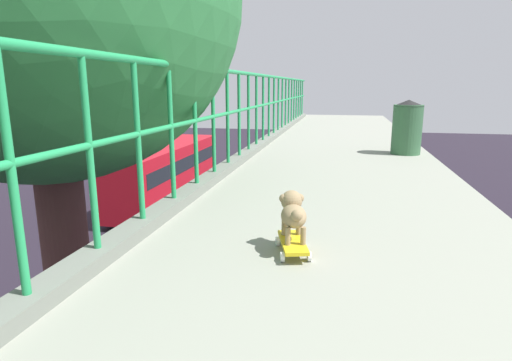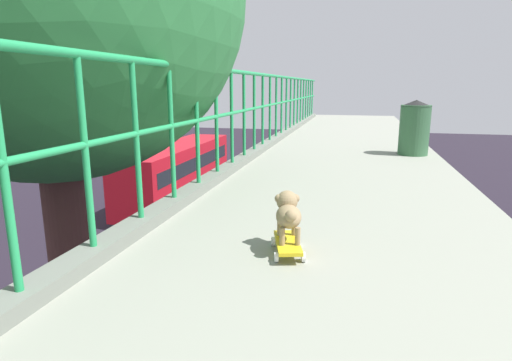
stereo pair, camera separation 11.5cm
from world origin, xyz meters
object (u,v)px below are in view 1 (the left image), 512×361
small_dog (293,211)px  litter_bin (407,127)px  city_bus (167,170)px  car_white_fifth (128,293)px  toy_skateboard (293,243)px

small_dog → litter_bin: 4.73m
city_bus → small_dog: bearing=-63.7°
city_bus → litter_bin: bearing=-52.7°
car_white_fifth → litter_bin: size_ratio=4.52×
small_dog → litter_bin: size_ratio=0.42×
city_bus → car_white_fifth: bearing=-72.0°
toy_skateboard → small_dog: bearing=98.9°
toy_skateboard → litter_bin: litter_bin is taller
litter_bin → city_bus: bearing=127.3°
litter_bin → toy_skateboard: bearing=-106.0°
car_white_fifth → toy_skateboard: 9.78m
toy_skateboard → litter_bin: (1.31, 4.59, 0.38)m
toy_skateboard → litter_bin: size_ratio=0.51×
car_white_fifth → small_dog: small_dog is taller
toy_skateboard → small_dog: (-0.01, 0.05, 0.21)m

